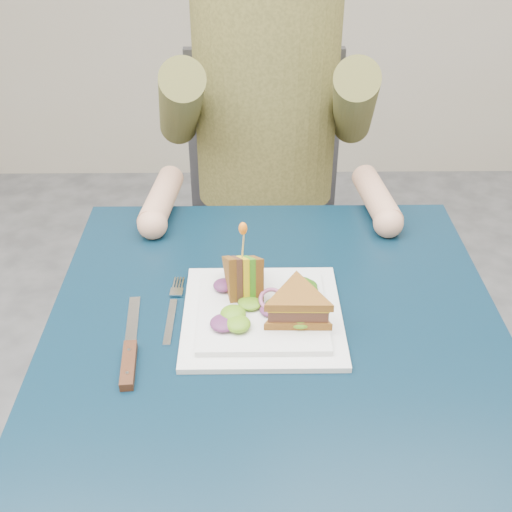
{
  "coord_description": "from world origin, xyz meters",
  "views": [
    {
      "loc": [
        -0.04,
        -0.82,
        1.41
      ],
      "look_at": [
        -0.03,
        0.05,
        0.82
      ],
      "focal_mm": 45.0,
      "sensor_mm": 36.0,
      "label": 1
    }
  ],
  "objects_px": {
    "table": "(274,353)",
    "knife": "(129,356)",
    "plate": "(262,314)",
    "fork": "(173,311)",
    "sandwich_flat": "(298,306)",
    "chair": "(264,200)",
    "sandwich_upright": "(244,276)",
    "diner": "(266,82)"
  },
  "relations": [
    {
      "from": "sandwich_upright",
      "to": "knife",
      "type": "distance_m",
      "value": 0.23
    },
    {
      "from": "diner",
      "to": "sandwich_upright",
      "type": "distance_m",
      "value": 0.61
    },
    {
      "from": "fork",
      "to": "knife",
      "type": "relative_size",
      "value": 0.81
    },
    {
      "from": "chair",
      "to": "diner",
      "type": "bearing_deg",
      "value": -90.0
    },
    {
      "from": "sandwich_flat",
      "to": "knife",
      "type": "bearing_deg",
      "value": -164.71
    },
    {
      "from": "fork",
      "to": "table",
      "type": "bearing_deg",
      "value": -5.23
    },
    {
      "from": "sandwich_upright",
      "to": "chair",
      "type": "bearing_deg",
      "value": 85.77
    },
    {
      "from": "table",
      "to": "sandwich_flat",
      "type": "distance_m",
      "value": 0.13
    },
    {
      "from": "table",
      "to": "fork",
      "type": "height_order",
      "value": "fork"
    },
    {
      "from": "table",
      "to": "chair",
      "type": "relative_size",
      "value": 0.81
    },
    {
      "from": "plate",
      "to": "knife",
      "type": "xyz_separation_m",
      "value": [
        -0.2,
        -0.1,
        -0.0
      ]
    },
    {
      "from": "table",
      "to": "sandwich_flat",
      "type": "height_order",
      "value": "sandwich_flat"
    },
    {
      "from": "table",
      "to": "chair",
      "type": "distance_m",
      "value": 0.75
    },
    {
      "from": "sandwich_flat",
      "to": "sandwich_upright",
      "type": "xyz_separation_m",
      "value": [
        -0.09,
        0.07,
        0.01
      ]
    },
    {
      "from": "diner",
      "to": "fork",
      "type": "height_order",
      "value": "diner"
    },
    {
      "from": "diner",
      "to": "sandwich_flat",
      "type": "height_order",
      "value": "diner"
    },
    {
      "from": "sandwich_flat",
      "to": "fork",
      "type": "relative_size",
      "value": 0.7
    },
    {
      "from": "sandwich_upright",
      "to": "fork",
      "type": "xyz_separation_m",
      "value": [
        -0.12,
        -0.03,
        -0.05
      ]
    },
    {
      "from": "table",
      "to": "diner",
      "type": "relative_size",
      "value": 1.01
    },
    {
      "from": "table",
      "to": "knife",
      "type": "distance_m",
      "value": 0.26
    },
    {
      "from": "chair",
      "to": "table",
      "type": "bearing_deg",
      "value": -90.0
    },
    {
      "from": "sandwich_flat",
      "to": "sandwich_upright",
      "type": "bearing_deg",
      "value": 140.76
    },
    {
      "from": "sandwich_upright",
      "to": "fork",
      "type": "distance_m",
      "value": 0.13
    },
    {
      "from": "diner",
      "to": "knife",
      "type": "bearing_deg",
      "value": -107.17
    },
    {
      "from": "sandwich_flat",
      "to": "diner",
      "type": "bearing_deg",
      "value": 92.95
    },
    {
      "from": "fork",
      "to": "knife",
      "type": "bearing_deg",
      "value": -115.6
    },
    {
      "from": "table",
      "to": "diner",
      "type": "bearing_deg",
      "value": 90.0
    },
    {
      "from": "sandwich_upright",
      "to": "fork",
      "type": "relative_size",
      "value": 0.68
    },
    {
      "from": "table",
      "to": "plate",
      "type": "bearing_deg",
      "value": -174.41
    },
    {
      "from": "table",
      "to": "sandwich_flat",
      "type": "relative_size",
      "value": 5.95
    },
    {
      "from": "table",
      "to": "sandwich_flat",
      "type": "xyz_separation_m",
      "value": [
        0.03,
        -0.03,
        0.12
      ]
    },
    {
      "from": "table",
      "to": "sandwich_flat",
      "type": "bearing_deg",
      "value": -38.6
    },
    {
      "from": "chair",
      "to": "sandwich_upright",
      "type": "relative_size",
      "value": 7.61
    },
    {
      "from": "chair",
      "to": "plate",
      "type": "height_order",
      "value": "chair"
    },
    {
      "from": "table",
      "to": "plate",
      "type": "height_order",
      "value": "plate"
    },
    {
      "from": "plate",
      "to": "sandwich_upright",
      "type": "distance_m",
      "value": 0.07
    },
    {
      "from": "table",
      "to": "fork",
      "type": "bearing_deg",
      "value": 174.77
    },
    {
      "from": "diner",
      "to": "sandwich_flat",
      "type": "bearing_deg",
      "value": -87.05
    },
    {
      "from": "diner",
      "to": "knife",
      "type": "relative_size",
      "value": 3.36
    },
    {
      "from": "chair",
      "to": "fork",
      "type": "bearing_deg",
      "value": -103.21
    },
    {
      "from": "diner",
      "to": "fork",
      "type": "xyz_separation_m",
      "value": [
        -0.17,
        -0.62,
        -0.18
      ]
    },
    {
      "from": "table",
      "to": "chair",
      "type": "height_order",
      "value": "chair"
    }
  ]
}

